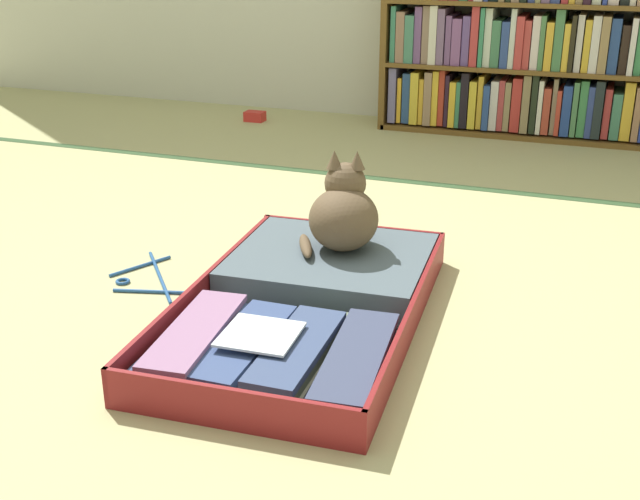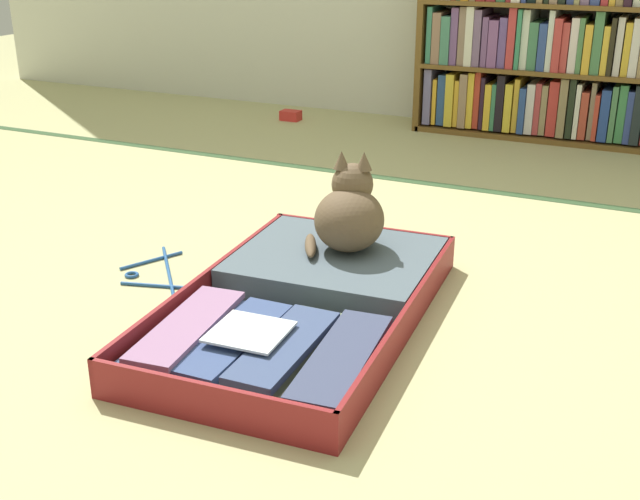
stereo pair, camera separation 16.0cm
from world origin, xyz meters
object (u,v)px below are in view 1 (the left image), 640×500
bookshelf (537,40)px  black_cat (343,213)px  clothes_hanger (147,278)px  small_red_pouch (255,116)px  open_suitcase (311,299)px

bookshelf → black_cat: 1.95m
black_cat → clothes_hanger: (-0.52, -0.21, -0.19)m
bookshelf → clothes_hanger: (-0.82, -2.12, -0.44)m
clothes_hanger → small_red_pouch: small_red_pouch is taller
bookshelf → small_red_pouch: 1.44m
clothes_hanger → small_red_pouch: bearing=105.7°
black_cat → clothes_hanger: black_cat is taller
open_suitcase → clothes_hanger: bearing=175.5°
open_suitcase → small_red_pouch: open_suitcase is taller
clothes_hanger → open_suitcase: bearing=-4.5°
small_red_pouch → black_cat: bearing=-58.5°
bookshelf → black_cat: bookshelf is taller
bookshelf → clothes_hanger: bookshelf is taller
bookshelf → small_red_pouch: (-1.36, -0.18, -0.42)m
black_cat → bookshelf: bearing=81.0°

